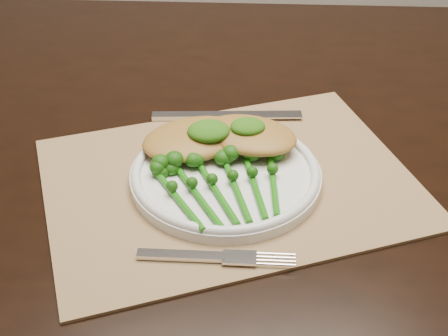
{
  "coord_description": "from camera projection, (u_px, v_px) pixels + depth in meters",
  "views": [
    {
      "loc": [
        -0.06,
        -0.77,
        1.24
      ],
      "look_at": [
        -0.0,
        -0.15,
        0.78
      ],
      "focal_mm": 50.0,
      "sensor_mm": 36.0,
      "label": 1
    }
  ],
  "objects": [
    {
      "name": "broccolini_bundle",
      "position": [
        227.0,
        191.0,
        0.75
      ],
      "size": [
        0.17,
        0.18,
        0.04
      ],
      "rotation": [
        0.0,
        0.0,
        0.2
      ],
      "color": "#19680D",
      "rests_on": "dinner_plate"
    },
    {
      "name": "chicken_fillet_right",
      "position": [
        249.0,
        135.0,
        0.83
      ],
      "size": [
        0.16,
        0.14,
        0.03
      ],
      "primitive_type": "ellipsoid",
      "rotation": [
        0.0,
        0.0,
        -0.46
      ],
      "color": "#A97931",
      "rests_on": "dinner_plate"
    },
    {
      "name": "pesto_dollop_left",
      "position": [
        209.0,
        131.0,
        0.81
      ],
      "size": [
        0.06,
        0.05,
        0.02
      ],
      "primitive_type": "ellipsoid",
      "color": "#1C4A0A",
      "rests_on": "chicken_fillet_left"
    },
    {
      "name": "dining_table",
      "position": [
        265.0,
        288.0,
        1.16
      ],
      "size": [
        1.71,
        1.11,
        0.75
      ],
      "rotation": [
        0.0,
        0.0,
        -0.14
      ],
      "color": "black",
      "rests_on": "ground"
    },
    {
      "name": "pesto_dollop_right",
      "position": [
        248.0,
        126.0,
        0.82
      ],
      "size": [
        0.05,
        0.04,
        0.02
      ],
      "primitive_type": "ellipsoid",
      "color": "#1C4A0A",
      "rests_on": "chicken_fillet_right"
    },
    {
      "name": "dinner_plate",
      "position": [
        226.0,
        174.0,
        0.79
      ],
      "size": [
        0.24,
        0.24,
        0.02
      ],
      "color": "white",
      "rests_on": "placemat"
    },
    {
      "name": "knife",
      "position": [
        212.0,
        116.0,
        0.92
      ],
      "size": [
        0.22,
        0.03,
        0.01
      ],
      "rotation": [
        0.0,
        0.0,
        -0.07
      ],
      "color": "silver",
      "rests_on": "placemat"
    },
    {
      "name": "placemat",
      "position": [
        229.0,
        182.0,
        0.8
      ],
      "size": [
        0.53,
        0.43,
        0.0
      ],
      "primitive_type": "cube",
      "rotation": [
        0.0,
        0.0,
        0.22
      ],
      "color": "#95734C",
      "rests_on": "dining_table"
    },
    {
      "name": "chicken_fillet_left",
      "position": [
        195.0,
        138.0,
        0.83
      ],
      "size": [
        0.17,
        0.14,
        0.03
      ],
      "primitive_type": "ellipsoid",
      "rotation": [
        0.0,
        0.0,
        0.31
      ],
      "color": "#A97931",
      "rests_on": "dinner_plate"
    },
    {
      "name": "fork",
      "position": [
        226.0,
        257.0,
        0.68
      ],
      "size": [
        0.18,
        0.04,
        0.01
      ],
      "rotation": [
        0.0,
        0.0,
        -0.14
      ],
      "color": "silver",
      "rests_on": "placemat"
    }
  ]
}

